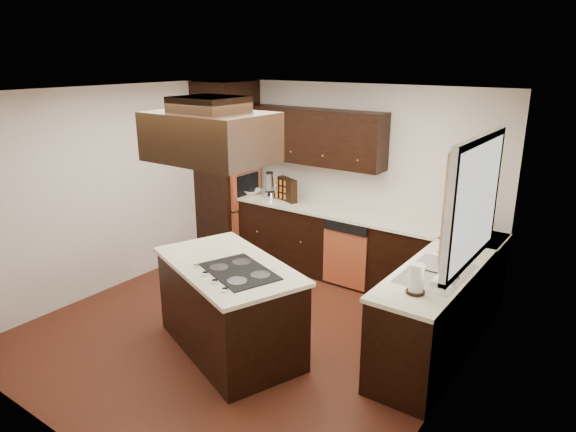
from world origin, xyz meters
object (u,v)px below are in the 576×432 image
Objects in this scene: range_hood at (210,137)px; spice_rack at (287,189)px; island at (230,309)px; oven_column at (228,181)px.

spice_rack is at bearing 110.11° from range_hood.
island is 2.39m from spice_rack.
oven_column reaches higher than spice_rack.
range_hood reaches higher than spice_rack.
range_hood reaches higher than island.
range_hood is at bearing -65.93° from island.
island is (1.87, -2.09, -0.62)m from oven_column.
oven_column is 1.03m from spice_rack.
oven_column reaches higher than island.
island is at bearing -44.77° from spice_rack.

